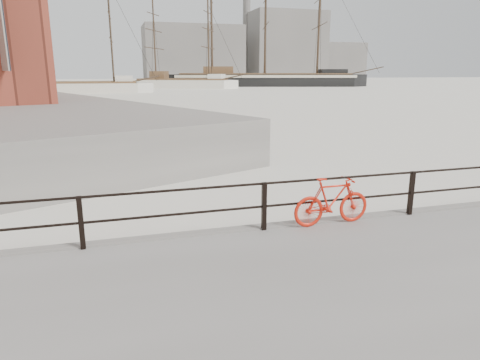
{
  "coord_description": "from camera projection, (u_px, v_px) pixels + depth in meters",
  "views": [
    {
      "loc": [
        -6.26,
        -7.94,
        3.51
      ],
      "look_at": [
        -3.53,
        1.5,
        1.0
      ],
      "focal_mm": 32.0,
      "sensor_mm": 36.0,
      "label": 1
    }
  ],
  "objects": [
    {
      "name": "bicycle",
      "position": [
        332.0,
        201.0,
        8.95
      ],
      "size": [
        1.73,
        0.31,
        1.04
      ],
      "primitive_type": "imported",
      "rotation": [
        0.0,
        0.0,
        0.03
      ],
      "color": "red",
      "rests_on": "promenade"
    },
    {
      "name": "industrial_west",
      "position": [
        193.0,
        54.0,
        143.4
      ],
      "size": [
        32.0,
        18.0,
        18.0
      ],
      "primitive_type": "cube",
      "color": "gray",
      "rests_on": "ground"
    },
    {
      "name": "schooner_mid",
      "position": [
        183.0,
        88.0,
        90.02
      ],
      "size": [
        27.58,
        21.03,
        18.62
      ],
      "primitive_type": null,
      "rotation": [
        0.0,
        0.0,
        -0.46
      ],
      "color": "silver",
      "rests_on": "ground"
    },
    {
      "name": "smokestack",
      "position": [
        247.0,
        19.0,
        155.42
      ],
      "size": [
        2.8,
        2.8,
        44.0
      ],
      "primitive_type": "cylinder",
      "color": "gray",
      "rests_on": "ground"
    },
    {
      "name": "industrial_east",
      "position": [
        334.0,
        62.0,
        168.83
      ],
      "size": [
        20.0,
        16.0,
        14.0
      ],
      "primitive_type": "cube",
      "color": "gray",
      "rests_on": "ground"
    },
    {
      "name": "ground",
      "position": [
        403.0,
        226.0,
        9.95
      ],
      "size": [
        400.0,
        400.0,
        0.0
      ],
      "primitive_type": "plane",
      "color": "white",
      "rests_on": "ground"
    },
    {
      "name": "barque_black",
      "position": [
        265.0,
        86.0,
        101.31
      ],
      "size": [
        57.07,
        31.41,
        31.13
      ],
      "primitive_type": null,
      "rotation": [
        0.0,
        0.0,
        -0.27
      ],
      "color": "black",
      "rests_on": "ground"
    },
    {
      "name": "industrial_mid",
      "position": [
        284.0,
        47.0,
        156.74
      ],
      "size": [
        26.0,
        20.0,
        24.0
      ],
      "primitive_type": "cube",
      "color": "gray",
      "rests_on": "ground"
    },
    {
      "name": "guardrail",
      "position": [
        411.0,
        193.0,
        9.6
      ],
      "size": [
        28.0,
        0.1,
        1.0
      ],
      "primitive_type": null,
      "color": "black",
      "rests_on": "promenade"
    },
    {
      "name": "schooner_left",
      "position": [
        78.0,
        93.0,
        70.55
      ],
      "size": [
        26.36,
        12.7,
        19.57
      ],
      "primitive_type": null,
      "rotation": [
        0.0,
        0.0,
        -0.03
      ],
      "color": "beige",
      "rests_on": "ground"
    }
  ]
}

